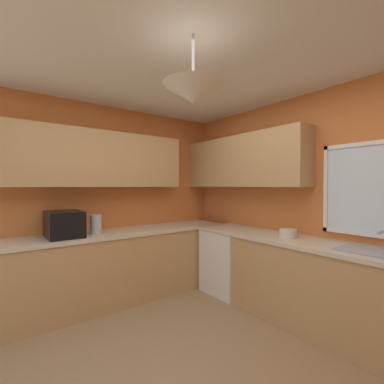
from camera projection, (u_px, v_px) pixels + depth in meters
The scene contains 8 objects.
room_shell at pixel (209, 156), 2.53m from camera, with size 4.24×3.73×2.60m.
counter_run_left at pixel (108, 267), 3.34m from camera, with size 0.65×3.34×0.89m.
counter_run_back at pixel (325, 288), 2.68m from camera, with size 3.33×0.65×0.89m.
dishwasher at pixel (230, 261), 3.70m from camera, with size 0.60×0.60×0.84m, color white.
microwave at pixel (64, 224), 3.03m from camera, with size 0.48×0.36×0.29m, color black.
kettle at pixel (96, 224), 3.22m from camera, with size 0.13×0.13×0.23m, color #B7B7BC.
sink_assembly at pixel (379, 252), 2.30m from camera, with size 0.61×0.40×0.19m.
bowl at pixel (288, 233), 3.00m from camera, with size 0.19×0.19×0.09m, color beige.
Camera 1 is at (1.53, -1.16, 1.46)m, focal length 25.05 mm.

